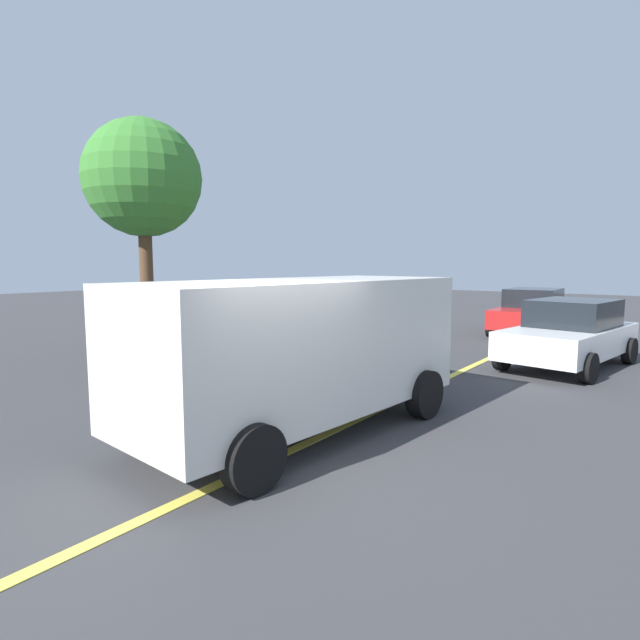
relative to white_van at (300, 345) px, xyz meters
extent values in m
plane|color=#38383A|center=(-1.21, -0.39, -1.27)|extent=(80.00, 80.00, 0.00)
cube|color=#E0D14C|center=(1.79, -0.39, -1.26)|extent=(28.00, 0.16, 0.01)
cube|color=silver|center=(0.02, 0.00, 0.02)|extent=(5.36, 2.48, 1.82)
cube|color=black|center=(-2.05, 0.19, 0.42)|extent=(0.33, 1.85, 0.80)
cylinder|color=black|center=(-1.83, -0.83, -0.89)|extent=(0.78, 0.33, 0.76)
cylinder|color=black|center=(-1.64, 1.16, -0.89)|extent=(0.78, 0.33, 0.76)
cylinder|color=black|center=(1.69, -1.16, -0.89)|extent=(0.78, 0.33, 0.76)
cylinder|color=black|center=(1.88, 0.83, -0.89)|extent=(0.78, 0.33, 0.76)
cube|color=red|center=(12.74, -0.06, -0.64)|extent=(4.64, 1.98, 0.62)
cube|color=black|center=(12.97, -0.05, -0.02)|extent=(2.25, 1.68, 0.62)
cylinder|color=black|center=(11.21, -1.02, -0.95)|extent=(0.65, 0.24, 0.64)
cylinder|color=black|center=(11.15, 0.81, -0.95)|extent=(0.65, 0.24, 0.64)
cylinder|color=black|center=(14.32, -0.92, -0.95)|extent=(0.65, 0.24, 0.64)
cylinder|color=black|center=(14.26, 0.91, -0.95)|extent=(0.65, 0.24, 0.64)
cube|color=white|center=(7.33, -2.21, -0.63)|extent=(4.49, 2.49, 0.63)
cube|color=black|center=(7.54, -2.24, 0.00)|extent=(2.27, 1.92, 0.63)
cylinder|color=black|center=(5.76, -2.88, -0.95)|extent=(0.67, 0.32, 0.64)
cylinder|color=black|center=(6.05, -1.07, -0.95)|extent=(0.67, 0.32, 0.64)
cylinder|color=black|center=(8.61, -3.34, -0.95)|extent=(0.67, 0.32, 0.64)
cylinder|color=black|center=(8.90, -1.54, -0.95)|extent=(0.67, 0.32, 0.64)
cube|color=gold|center=(5.55, 3.03, -0.64)|extent=(4.42, 2.01, 0.62)
cube|color=black|center=(5.77, 3.04, -0.02)|extent=(2.15, 1.70, 0.62)
cylinder|color=black|center=(4.11, 2.05, -0.95)|extent=(0.65, 0.24, 0.64)
cylinder|color=black|center=(4.04, 3.89, -0.95)|extent=(0.65, 0.24, 0.64)
cylinder|color=black|center=(7.07, 2.16, -0.95)|extent=(0.65, 0.24, 0.64)
cylinder|color=black|center=(6.99, 4.01, -0.95)|extent=(0.65, 0.24, 0.64)
cylinder|color=#513823|center=(2.33, 6.96, 0.62)|extent=(0.34, 0.34, 3.77)
sphere|color=#387A2D|center=(2.33, 6.96, 3.32)|extent=(2.95, 2.95, 2.95)
camera|label=1|loc=(-5.54, -4.45, 1.17)|focal=28.27mm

